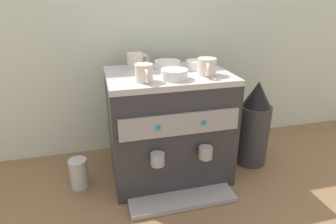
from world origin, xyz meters
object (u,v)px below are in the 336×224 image
ceramic_cup_2 (136,61)px  ceramic_bowl_1 (196,65)px  ceramic_bowl_2 (167,65)px  espresso_machine (168,126)px  ceramic_cup_0 (207,67)px  ceramic_bowl_0 (174,74)px  milk_pitcher (79,173)px  coffee_grinder (254,125)px  ceramic_cup_1 (144,73)px

ceramic_cup_2 → ceramic_bowl_1: bearing=-19.8°
ceramic_bowl_1 → ceramic_bowl_2: size_ratio=0.79×
espresso_machine → ceramic_cup_0: 0.33m
ceramic_bowl_0 → milk_pitcher: 0.62m
ceramic_bowl_2 → coffee_grinder: 0.53m
espresso_machine → ceramic_bowl_2: ceramic_bowl_2 is taller
ceramic_bowl_0 → ceramic_bowl_2: size_ratio=0.91×
ceramic_cup_1 → ceramic_bowl_1: size_ratio=1.15×
ceramic_cup_1 → ceramic_bowl_2: 0.24m
ceramic_bowl_1 → ceramic_bowl_2: (-0.12, 0.06, -0.00)m
ceramic_cup_2 → ceramic_bowl_0: 0.25m
ceramic_cup_2 → coffee_grinder: (0.55, -0.14, -0.32)m
ceramic_cup_1 → coffee_grinder: (0.56, 0.08, -0.32)m
espresso_machine → ceramic_cup_1: (-0.12, -0.10, 0.28)m
milk_pitcher → ceramic_cup_1: bearing=-15.9°
ceramic_bowl_0 → ceramic_bowl_1: ceramic_bowl_1 is taller
ceramic_cup_0 → ceramic_cup_2: 0.33m
ceramic_bowl_2 → ceramic_bowl_0: bearing=-95.8°
espresso_machine → milk_pitcher: size_ratio=3.85×
ceramic_cup_2 → espresso_machine: bearing=-45.5°
milk_pitcher → ceramic_bowl_1: bearing=4.8°
ceramic_cup_2 → ceramic_bowl_1: 0.27m
ceramic_bowl_0 → ceramic_cup_2: bearing=118.9°
ceramic_cup_0 → milk_pitcher: (-0.56, 0.05, -0.46)m
espresso_machine → ceramic_cup_2: (-0.12, 0.12, 0.28)m
ceramic_cup_1 → ceramic_bowl_0: bearing=2.8°
ceramic_cup_0 → ceramic_bowl_1: bearing=94.7°
ceramic_cup_1 → ceramic_bowl_1: (0.26, 0.13, -0.01)m
ceramic_bowl_1 → ceramic_bowl_2: ceramic_bowl_1 is taller
milk_pitcher → ceramic_bowl_2: bearing=13.3°
ceramic_cup_0 → ceramic_cup_2: size_ratio=1.08×
ceramic_cup_1 → ceramic_cup_2: ceramic_cup_2 is taller
ceramic_cup_0 → milk_pitcher: ceramic_cup_0 is taller
ceramic_cup_0 → ceramic_bowl_2: 0.20m
ceramic_cup_0 → ceramic_cup_1: bearing=-173.7°
ceramic_cup_2 → ceramic_bowl_2: (0.14, -0.04, -0.02)m
coffee_grinder → ceramic_bowl_2: bearing=165.6°
ceramic_cup_2 → ceramic_cup_1: bearing=-90.5°
ceramic_bowl_1 → milk_pitcher: ceramic_bowl_1 is taller
ceramic_cup_0 → ceramic_cup_1: ceramic_cup_0 is taller
ceramic_cup_0 → ceramic_bowl_2: (-0.13, 0.16, -0.02)m
ceramic_cup_1 → ceramic_bowl_1: ceramic_cup_1 is taller
espresso_machine → ceramic_cup_0: size_ratio=4.57×
ceramic_cup_0 → ceramic_bowl_1: ceramic_cup_0 is taller
ceramic_bowl_1 → coffee_grinder: bearing=-9.5°
ceramic_cup_1 → ceramic_bowl_0: ceramic_cup_1 is taller
ceramic_cup_1 → milk_pitcher: (-0.30, 0.08, -0.46)m
ceramic_cup_2 → milk_pitcher: 0.57m
espresso_machine → ceramic_bowl_0: size_ratio=4.88×
ceramic_cup_2 → ceramic_bowl_2: size_ratio=0.90×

